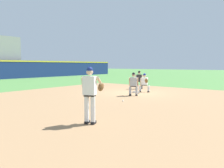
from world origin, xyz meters
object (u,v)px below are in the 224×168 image
Objects in this scene: pitcher at (91,92)px; first_base_bag at (136,92)px; baseball at (123,101)px; first_baseman at (145,82)px; umpire at (139,79)px; baserunner at (133,83)px.

first_base_bag is at bearing 21.29° from pitcher.
pitcher is (-4.24, -1.66, 1.02)m from baseball.
first_base_bag is at bearing 21.17° from baseball.
umpire is at bearing 40.85° from first_baseman.
pitcher is at bearing -162.07° from first_baseman.
baserunner is (6.43, 2.39, -0.27)m from pitcher.
baseball is 0.06× the size of first_baseman.
pitcher is at bearing -157.74° from umpire.
first_base_bag is 3.86m from baseball.
baseball is 0.04× the size of pitcher.
first_base_bag is 0.28× the size of first_baseman.
pitcher reaches higher than umpire.
pitcher is at bearing -158.71° from first_base_bag.
pitcher is at bearing -158.62° from baseball.
first_baseman is at bearing 17.93° from pitcher.
first_baseman is 0.92× the size of baserunner.
first_base_bag is 5.14× the size of baseball.
baseball is 0.05× the size of baserunner.
pitcher is 8.87m from first_baseman.
first_base_bag is 0.26× the size of umpire.
baserunner is at bearing -154.56° from umpire.
first_base_bag is at bearing 151.15° from first_baseman.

